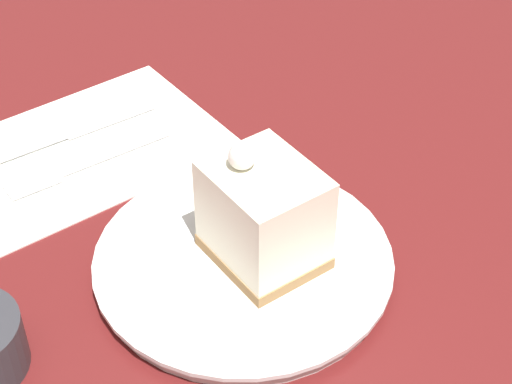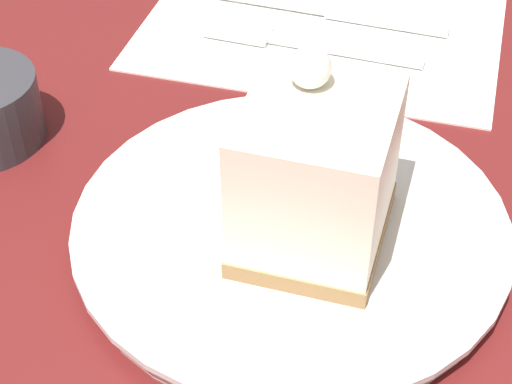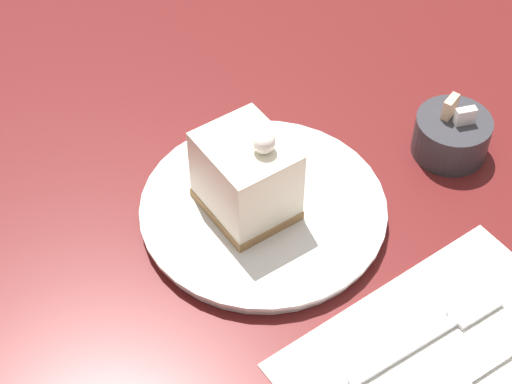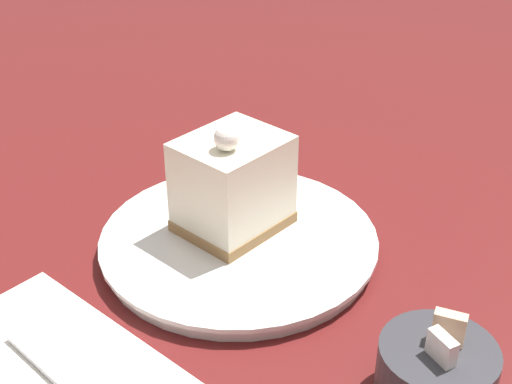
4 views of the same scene
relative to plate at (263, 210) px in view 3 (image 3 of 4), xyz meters
name	(u,v)px [view 3 (image 3 of 4)]	position (x,y,z in m)	size (l,w,h in m)	color
ground_plane	(313,224)	(0.04, 0.03, -0.01)	(4.00, 4.00, 0.00)	#5B1919
plate	(263,210)	(0.00, 0.00, 0.00)	(0.23, 0.23, 0.02)	silver
cake_slice	(246,177)	(-0.01, -0.01, 0.05)	(0.09, 0.08, 0.10)	#9E7547
napkin	(445,360)	(0.21, 0.02, -0.01)	(0.18, 0.26, 0.00)	white
fork	(439,329)	(0.19, 0.04, 0.00)	(0.03, 0.16, 0.00)	silver
sugar_bowl	(451,135)	(0.04, 0.20, 0.01)	(0.08, 0.08, 0.06)	#333338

